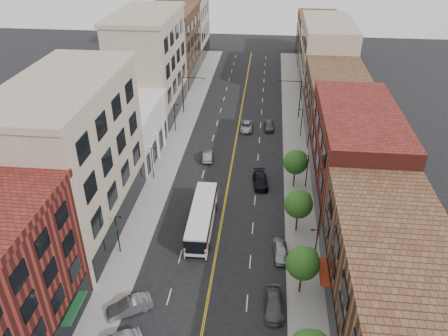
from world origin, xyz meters
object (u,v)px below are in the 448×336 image
(city_bus, at_px, (202,217))
(car_angle_b, at_px, (130,306))
(car_lane_c, at_px, (269,125))
(car_parked_mid, at_px, (274,305))
(car_parked_far, at_px, (281,251))
(car_lane_b, at_px, (246,126))
(car_lane_behind, at_px, (208,156))
(car_lane_a, at_px, (260,181))

(city_bus, xyz_separation_m, car_angle_b, (-5.14, -13.59, -1.03))
(car_lane_c, bearing_deg, car_angle_b, -110.65)
(city_bus, xyz_separation_m, car_parked_mid, (8.91, -11.88, -1.10))
(car_parked_far, bearing_deg, car_lane_b, 94.94)
(car_lane_behind, height_order, car_lane_a, car_lane_a)
(city_bus, distance_m, car_angle_b, 14.57)
(car_lane_behind, bearing_deg, city_bus, 90.06)
(car_angle_b, height_order, car_lane_a, car_angle_b)
(city_bus, xyz_separation_m, car_lane_b, (3.76, 28.50, -1.12))
(car_parked_mid, xyz_separation_m, car_lane_behind, (-10.58, 29.07, 0.01))
(car_parked_mid, bearing_deg, car_lane_b, 94.37)
(car_lane_behind, height_order, car_lane_c, car_lane_c)
(car_parked_mid, relative_size, car_parked_far, 1.09)
(car_lane_behind, distance_m, car_lane_b, 12.55)
(city_bus, height_order, car_parked_mid, city_bus)
(car_angle_b, bearing_deg, car_parked_mid, 65.15)
(city_bus, relative_size, car_parked_far, 2.84)
(car_parked_far, bearing_deg, city_bus, 151.97)
(car_angle_b, distance_m, car_lane_behind, 30.97)
(car_lane_a, bearing_deg, city_bus, -130.07)
(car_lane_b, bearing_deg, car_lane_behind, -116.87)
(city_bus, bearing_deg, car_lane_b, 81.43)
(car_parked_far, xyz_separation_m, car_lane_b, (-5.90, 32.54, -0.07))
(car_lane_behind, bearing_deg, car_lane_a, 137.08)
(car_lane_behind, bearing_deg, car_parked_far, 112.60)
(car_lane_a, distance_m, car_lane_b, 18.11)
(city_bus, distance_m, car_lane_behind, 17.30)
(car_lane_behind, relative_size, car_lane_b, 0.87)
(car_lane_behind, xyz_separation_m, car_lane_c, (9.43, 12.02, 0.03))
(car_lane_a, height_order, car_lane_b, car_lane_a)
(car_lane_b, height_order, car_lane_c, car_lane_c)
(car_parked_mid, height_order, car_parked_far, car_parked_far)
(car_lane_behind, height_order, car_lane_b, car_lane_behind)
(car_parked_mid, height_order, car_lane_c, car_lane_c)
(car_parked_far, xyz_separation_m, car_lane_c, (-1.90, 33.25, -0.01))
(car_lane_behind, bearing_deg, car_lane_c, -133.63)
(car_lane_a, bearing_deg, car_angle_b, -123.65)
(car_parked_far, height_order, car_lane_a, car_parked_far)
(car_lane_behind, distance_m, car_lane_a, 10.74)
(car_lane_b, distance_m, car_lane_c, 4.06)
(car_parked_mid, xyz_separation_m, car_lane_c, (-1.15, 41.09, 0.04))
(car_angle_b, xyz_separation_m, car_lane_a, (11.99, 24.26, -0.02))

